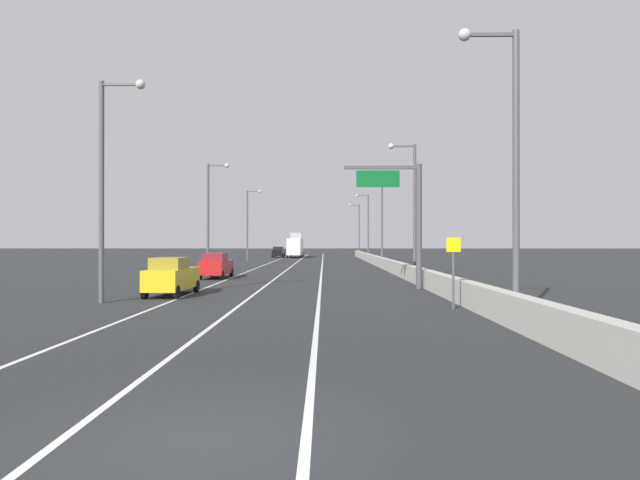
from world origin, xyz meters
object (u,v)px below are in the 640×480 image
car_yellow_1 (172,276)px  box_truck (295,246)px  lamp_post_right_fifth (358,226)px  car_red_0 (216,266)px  lamp_post_right_near (509,154)px  lamp_post_right_third (380,215)px  car_black_2 (278,252)px  speed_advisory_sign (453,267)px  lamp_post_right_second (411,201)px  lamp_post_right_fourth (367,222)px  lamp_post_left_mid (211,209)px  lamp_post_left_far (249,220)px  lamp_post_left_near (107,175)px  overhead_sign_gantry (407,210)px

car_yellow_1 → box_truck: 70.21m
lamp_post_right_fifth → car_red_0: bearing=-102.6°
lamp_post_right_near → lamp_post_right_third: (0.03, 45.27, 0.00)m
lamp_post_right_fifth → car_black_2: 19.37m
speed_advisory_sign → lamp_post_right_third: lamp_post_right_third is taller
lamp_post_right_second → speed_advisory_sign: bearing=-93.7°
lamp_post_right_fourth → lamp_post_left_mid: 38.91m
lamp_post_left_far → lamp_post_right_fifth: bearing=59.8°
car_black_2 → box_truck: (2.99, 0.57, 1.09)m
car_black_2 → lamp_post_right_second: bearing=-75.3°
lamp_post_right_near → lamp_post_right_third: 45.27m
lamp_post_left_near → lamp_post_left_far: size_ratio=1.00×
car_yellow_1 → lamp_post_left_far: bearing=93.2°
lamp_post_right_fifth → box_truck: 16.51m
lamp_post_right_fifth → lamp_post_right_fourth: bearing=-90.0°
overhead_sign_gantry → car_red_0: size_ratio=1.58×
car_black_2 → overhead_sign_gantry: bearing=-78.6°
lamp_post_left_near → lamp_post_left_mid: same height
lamp_post_right_fourth → car_red_0: 47.35m
speed_advisory_sign → lamp_post_left_mid: 33.89m
lamp_post_right_fourth → lamp_post_right_near: bearing=-90.2°
lamp_post_right_third → car_red_0: bearing=-124.1°
overhead_sign_gantry → lamp_post_right_fourth: bearing=88.2°
overhead_sign_gantry → lamp_post_left_far: (-15.84, 46.51, 1.18)m
speed_advisory_sign → car_yellow_1: speed_advisory_sign is taller
lamp_post_right_third → lamp_post_left_near: size_ratio=1.00×
lamp_post_right_second → lamp_post_right_third: same height
lamp_post_left_mid → car_black_2: 46.34m
lamp_post_left_mid → car_yellow_1: 24.24m
lamp_post_right_third → car_red_0: lamp_post_right_third is taller
lamp_post_left_mid → lamp_post_right_third: bearing=34.9°
speed_advisory_sign → car_red_0: size_ratio=0.63×
lamp_post_right_fifth → lamp_post_left_near: 86.17m
lamp_post_left_near → car_red_0: bearing=84.5°
overhead_sign_gantry → lamp_post_right_fourth: lamp_post_right_fourth is taller
lamp_post_right_second → lamp_post_left_far: bearing=114.9°
overhead_sign_gantry → lamp_post_right_fifth: 76.75m
lamp_post_left_near → box_truck: (4.84, 73.73, -3.86)m
lamp_post_left_far → car_yellow_1: size_ratio=2.16×
lamp_post_right_near → lamp_post_left_near: same height
car_yellow_1 → box_truck: (2.83, 70.15, 1.05)m
lamp_post_right_near → lamp_post_right_third: bearing=90.0°
overhead_sign_gantry → car_black_2: (-13.15, 65.35, -3.76)m
speed_advisory_sign → lamp_post_right_third: bearing=88.5°
lamp_post_left_far → car_yellow_1: 51.05m
lamp_post_right_second → car_red_0: size_ratio=2.18×
overhead_sign_gantry → lamp_post_left_mid: 25.00m
lamp_post_right_near → overhead_sign_gantry: bearing=96.3°
overhead_sign_gantry → car_red_0: 16.78m
box_truck → overhead_sign_gantry: bearing=-81.2°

